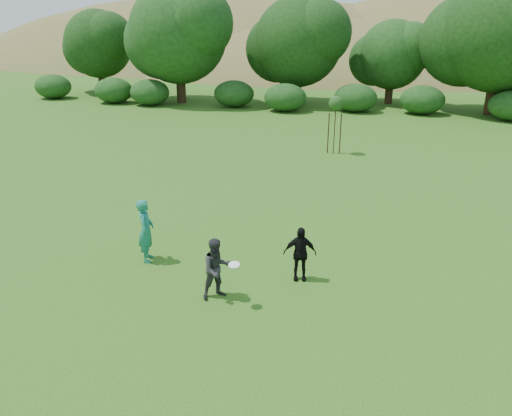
{
  "coord_description": "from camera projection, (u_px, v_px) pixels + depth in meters",
  "views": [
    {
      "loc": [
        3.78,
        -10.35,
        6.43
      ],
      "look_at": [
        0.0,
        3.0,
        1.1
      ],
      "focal_mm": 35.0,
      "sensor_mm": 36.0,
      "label": 1
    }
  ],
  "objects": [
    {
      "name": "player_teal",
      "position": [
        146.0,
        230.0,
        13.8
      ],
      "size": [
        0.64,
        0.77,
        1.8
      ],
      "primitive_type": "imported",
      "rotation": [
        0.0,
        0.0,
        1.94
      ],
      "color": "#1A7662",
      "rests_on": "ground"
    },
    {
      "name": "player_grey",
      "position": [
        217.0,
        269.0,
        11.97
      ],
      "size": [
        0.95,
        0.94,
        1.55
      ],
      "primitive_type": "imported",
      "rotation": [
        0.0,
        0.0,
        0.72
      ],
      "color": "#2A292C",
      "rests_on": "ground"
    },
    {
      "name": "sapling",
      "position": [
        336.0,
        105.0,
        24.31
      ],
      "size": [
        0.7,
        0.7,
        2.85
      ],
      "color": "#362115",
      "rests_on": "ground"
    },
    {
      "name": "player_black",
      "position": [
        300.0,
        254.0,
        12.83
      ],
      "size": [
        0.92,
        0.56,
        1.46
      ],
      "primitive_type": "imported",
      "rotation": [
        0.0,
        0.0,
        0.25
      ],
      "color": "black",
      "rests_on": "ground"
    },
    {
      "name": "ground",
      "position": [
        224.0,
        290.0,
        12.56
      ],
      "size": [
        120.0,
        120.0,
        0.0
      ],
      "primitive_type": "plane",
      "color": "#19470C",
      "rests_on": "ground"
    },
    {
      "name": "hillside",
      "position": [
        366.0,
        142.0,
        78.49
      ],
      "size": [
        150.0,
        72.0,
        52.0
      ],
      "color": "olive",
      "rests_on": "ground"
    },
    {
      "name": "frisbee",
      "position": [
        234.0,
        265.0,
        11.5
      ],
      "size": [
        0.27,
        0.27,
        0.07
      ],
      "color": "white",
      "rests_on": "ground"
    },
    {
      "name": "tree_row",
      "position": [
        396.0,
        40.0,
        35.77
      ],
      "size": [
        53.92,
        10.38,
        9.62
      ],
      "color": "#3A2616",
      "rests_on": "ground"
    }
  ]
}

